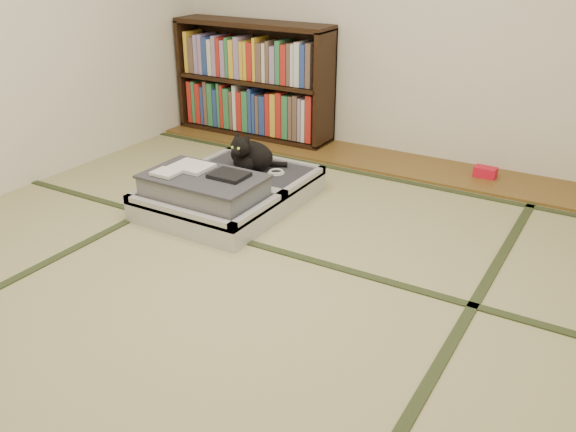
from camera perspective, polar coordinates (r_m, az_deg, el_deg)
The scene contains 9 objects.
floor at distance 2.95m, azimuth -4.34°, elevation -6.66°, with size 4.50×4.50×0.00m, color tan.
wood_strip at distance 4.57m, azimuth 10.12°, elevation 4.86°, with size 4.00×0.50×0.02m, color brown.
red_item at distance 4.42m, azimuth 17.98°, elevation 3.93°, with size 0.15×0.09×0.07m, color red.
tatami_borders at distance 3.31m, azimuth 0.53°, elevation -2.78°, with size 4.00×4.50×0.01m.
bookcase at distance 5.08m, azimuth -3.26°, elevation 12.40°, with size 1.35×0.31×0.92m.
suitcase at distance 3.76m, azimuth -5.81°, elevation 2.30°, with size 0.78×1.04×0.31m.
cat at distance 3.93m, azimuth -3.63°, elevation 5.71°, with size 0.35×0.35×0.28m.
cable_coil at distance 3.90m, azimuth -1.13°, elevation 4.11°, with size 0.11×0.11×0.03m.
hanger at distance 3.83m, azimuth -11.06°, elevation 0.76°, with size 0.40×0.21×0.01m.
Camera 1 is at (1.47, -2.04, 1.53)m, focal length 38.00 mm.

